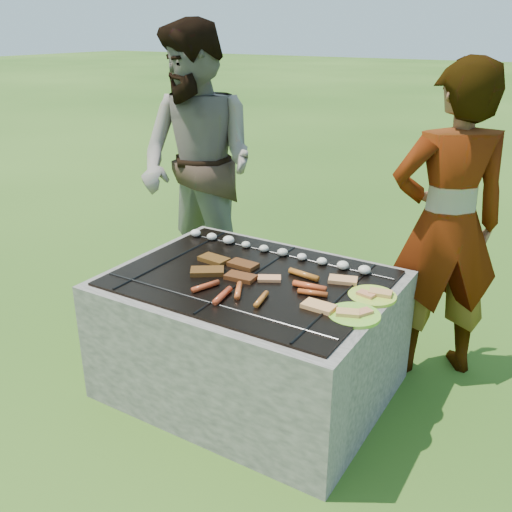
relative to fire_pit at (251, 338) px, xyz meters
The scene contains 10 objects.
lawn 0.28m from the fire_pit, ahead, with size 60.00×60.00×0.00m, color #214812.
fire_pit is the anchor object (origin of this frame).
mushrooms 0.47m from the fire_pit, 99.87° to the left, with size 1.06×0.06×0.04m.
pork_slabs 0.37m from the fire_pit, behind, with size 0.38×0.29×0.02m.
sausages 0.38m from the fire_pit, 31.66° to the right, with size 0.54×0.48×0.03m.
bread_on_grate 0.48m from the fire_pit, ahead, with size 0.45×0.40×0.02m.
plate_far 0.66m from the fire_pit, 11.43° to the left, with size 0.25×0.25×0.03m.
plate_near 0.66m from the fire_pit, ahead, with size 0.29×0.29×0.03m.
cook 1.11m from the fire_pit, 42.84° to the left, with size 0.58×0.38×1.59m, color gray.
bystander 1.32m from the fire_pit, 138.45° to the left, with size 0.85×0.67×1.76m, color #A7988B.
Camera 1 is at (1.30, -2.07, 1.71)m, focal length 40.00 mm.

